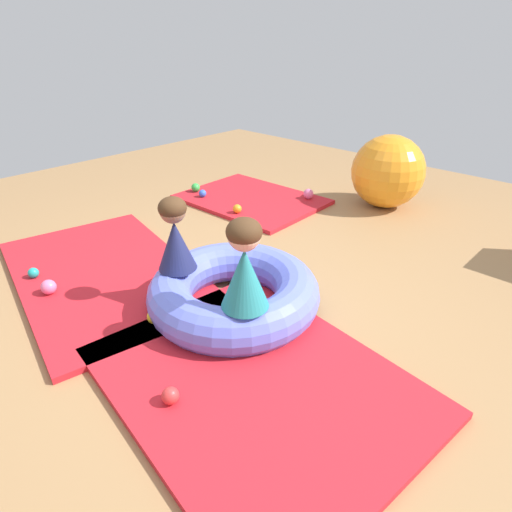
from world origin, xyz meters
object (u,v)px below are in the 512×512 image
play_ball_pink_second (49,287)px  exercise_ball_large (388,172)px  play_ball_pink (308,194)px  play_ball_teal (33,273)px  play_ball_orange (237,209)px  child_in_navy (175,235)px  play_ball_yellow (154,317)px  inflatable_cushion (234,292)px  play_ball_green (196,188)px  child_in_teal (245,265)px  play_ball_red (170,396)px  play_ball_blue (203,193)px

play_ball_pink_second → exercise_ball_large: exercise_ball_large is taller
play_ball_pink → exercise_ball_large: 0.80m
play_ball_teal → play_ball_pink_second: bearing=-2.8°
play_ball_teal → play_ball_orange: (0.18, 1.83, 0.01)m
child_in_navy → play_ball_yellow: 0.50m
play_ball_yellow → play_ball_pink_second: (-0.78, -0.29, 0.01)m
inflatable_cushion → play_ball_orange: inflatable_cushion is taller
play_ball_green → play_ball_orange: bearing=-8.9°
child_in_navy → child_in_teal: size_ratio=0.92×
play_ball_orange → play_ball_red: play_ball_orange is taller
inflatable_cushion → child_in_navy: (-0.30, -0.19, 0.36)m
play_ball_blue → exercise_ball_large: size_ratio=0.11×
exercise_ball_large → play_ball_green: bearing=-145.7°
play_ball_blue → inflatable_cushion: bearing=-34.7°
child_in_teal → play_ball_teal: 1.71m
play_ball_yellow → play_ball_teal: (-1.06, -0.28, -0.01)m
play_ball_green → exercise_ball_large: exercise_ball_large is taller
child_in_teal → play_ball_pink: child_in_teal is taller
play_ball_yellow → play_ball_red: size_ratio=1.06×
child_in_navy → exercise_ball_large: (0.07, 2.52, -0.15)m
play_ball_pink → play_ball_orange: play_ball_pink is taller
play_ball_blue → play_ball_teal: bearing=-78.0°
inflatable_cushion → play_ball_teal: inflatable_cushion is taller
play_ball_pink → play_ball_red: size_ratio=1.25×
child_in_navy → play_ball_yellow: size_ratio=5.25×
child_in_navy → play_ball_green: 2.14m
play_ball_pink → inflatable_cushion: bearing=-65.8°
play_ball_green → exercise_ball_large: 1.99m
child_in_navy → play_ball_green: child_in_navy is taller
play_ball_orange → inflatable_cushion: bearing=-45.1°
child_in_navy → play_ball_pink: (-0.54, 2.06, -0.41)m
play_ball_yellow → play_ball_red: bearing=-28.3°
child_in_navy → play_ball_pink_second: size_ratio=4.71×
play_ball_teal → play_ball_blue: (-0.40, 1.89, 0.00)m
play_ball_yellow → play_ball_teal: bearing=-165.4°
child_in_teal → play_ball_yellow: 0.71m
play_ball_yellow → play_ball_blue: (-1.46, 1.61, -0.01)m
play_ball_orange → exercise_ball_large: exercise_ball_large is taller
child_in_teal → play_ball_red: child_in_teal is taller
play_ball_pink → play_ball_yellow: play_ball_pink is taller
child_in_navy → play_ball_blue: size_ratio=6.00×
child_in_navy → play_ball_teal: size_ratio=6.33×
play_ball_yellow → exercise_ball_large: bearing=90.4°
play_ball_yellow → play_ball_red: 0.65m
inflatable_cushion → play_ball_pink: size_ratio=10.23×
inflatable_cushion → play_ball_pink_second: bearing=-142.9°
play_ball_green → exercise_ball_large: bearing=34.3°
child_in_navy → play_ball_orange: size_ratio=5.49×
play_ball_red → exercise_ball_large: (-0.59, 3.08, 0.27)m
child_in_teal → play_ball_green: bearing=4.7°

